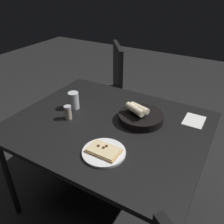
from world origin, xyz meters
TOP-DOWN VIEW (x-y plane):
  - ground at (0.00, 0.00)m, footprint 8.00×8.00m
  - dining_table at (0.00, 0.00)m, footprint 0.96×1.18m
  - pizza_plate at (-0.25, -0.13)m, footprint 0.23×0.23m
  - bread_basket at (0.13, -0.16)m, footprint 0.28×0.28m
  - beer_glass at (0.04, 0.30)m, footprint 0.07×0.07m
  - pepper_shaker at (-0.08, 0.25)m, footprint 0.05×0.05m
  - napkin at (0.29, -0.45)m, footprint 0.16×0.12m
  - chair_far at (0.81, 0.51)m, footprint 0.62×0.62m

SIDE VIEW (x-z plane):
  - ground at x=0.00m, z-range 0.00..0.00m
  - chair_far at x=0.81m, z-range 0.06..1.01m
  - dining_table at x=0.00m, z-range 0.31..1.03m
  - napkin at x=0.29m, z-range 0.73..0.73m
  - pizza_plate at x=-0.25m, z-range 0.72..0.76m
  - bread_basket at x=0.13m, z-range 0.70..0.81m
  - pepper_shaker at x=-0.08m, z-range 0.72..0.81m
  - beer_glass at x=0.04m, z-range 0.72..0.84m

